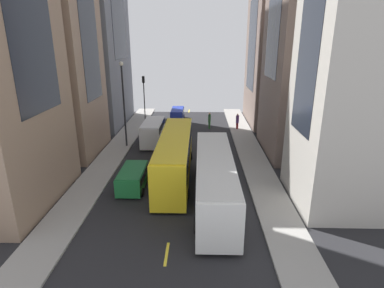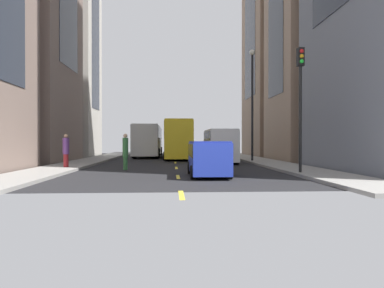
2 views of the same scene
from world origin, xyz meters
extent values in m
plane|color=black|center=(0.00, 0.00, 0.00)|extent=(40.69, 40.69, 0.00)
cube|color=gray|center=(-7.01, 0.00, 0.07)|extent=(2.68, 44.00, 0.15)
cube|color=gray|center=(7.01, 0.00, 0.07)|extent=(2.68, 44.00, 0.15)
cube|color=yellow|center=(0.00, -21.00, 0.01)|extent=(0.16, 2.00, 0.01)
cube|color=yellow|center=(0.00, -15.00, 0.01)|extent=(0.16, 2.00, 0.01)
cube|color=yellow|center=(0.00, -9.00, 0.01)|extent=(0.16, 2.00, 0.01)
cube|color=yellow|center=(0.00, -3.00, 0.01)|extent=(0.16, 2.00, 0.01)
cube|color=yellow|center=(0.00, 3.00, 0.01)|extent=(0.16, 2.00, 0.01)
cube|color=yellow|center=(0.00, 9.00, 0.01)|extent=(0.16, 2.00, 0.01)
cube|color=yellow|center=(0.00, 15.00, 0.01)|extent=(0.16, 2.00, 0.01)
cube|color=#7A665B|center=(-12.68, -14.18, 10.33)|extent=(8.27, 10.95, 20.67)
cube|color=#1E232D|center=(-12.68, -14.18, 10.33)|extent=(8.36, 6.02, 11.37)
cube|color=#B7B2A8|center=(-11.60, 8.65, 11.53)|extent=(6.10, 7.20, 23.06)
cube|color=#1E232D|center=(-11.60, 8.65, 11.53)|extent=(6.17, 3.96, 12.68)
cube|color=#937760|center=(12.48, -1.15, 12.39)|extent=(7.88, 8.14, 24.78)
cube|color=#1E232D|center=(12.48, -1.15, 12.39)|extent=(7.96, 4.48, 13.63)
cube|color=silver|center=(-2.85, 8.87, 1.77)|extent=(2.55, 12.95, 3.00)
cube|color=black|center=(-2.85, 8.87, 2.62)|extent=(2.60, 11.91, 1.20)
cube|color=beige|center=(-2.85, 8.87, 3.31)|extent=(2.45, 12.43, 0.08)
cylinder|color=black|center=(-4.02, 12.89, 0.50)|extent=(0.46, 1.00, 1.00)
cylinder|color=black|center=(-1.68, 12.89, 0.50)|extent=(0.46, 1.00, 1.00)
cylinder|color=black|center=(-4.02, 4.86, 0.50)|extent=(0.46, 1.00, 1.00)
cylinder|color=black|center=(-1.68, 4.86, 0.50)|extent=(0.46, 1.00, 1.00)
cube|color=yellow|center=(0.31, 4.65, 1.86)|extent=(2.45, 12.86, 3.30)
cube|color=black|center=(0.31, 4.65, 2.72)|extent=(2.50, 11.83, 1.48)
cube|color=gold|center=(0.31, 4.65, 3.55)|extent=(2.35, 12.34, 0.08)
cylinder|color=black|center=(-0.82, 8.63, 0.38)|extent=(0.44, 0.76, 0.76)
cylinder|color=black|center=(1.44, 8.63, 0.38)|extent=(0.44, 0.76, 0.76)
cylinder|color=black|center=(-0.82, 0.66, 0.38)|extent=(0.44, 0.76, 0.76)
cylinder|color=black|center=(1.44, 0.66, 0.38)|extent=(0.44, 0.76, 0.76)
cube|color=white|center=(3.43, -4.04, 1.35)|extent=(2.05, 5.52, 2.30)
cube|color=black|center=(3.43, -4.04, 2.10)|extent=(2.09, 5.08, 0.69)
cube|color=silver|center=(3.43, -4.04, 2.54)|extent=(1.97, 5.30, 0.08)
cylinder|color=black|center=(2.49, -2.33, 0.36)|extent=(0.37, 0.72, 0.72)
cylinder|color=black|center=(4.37, -2.33, 0.36)|extent=(0.37, 0.72, 0.72)
cylinder|color=black|center=(2.49, -5.75, 0.36)|extent=(0.37, 0.72, 0.72)
cylinder|color=black|center=(4.37, -5.75, 0.36)|extent=(0.37, 0.72, 0.72)
cube|color=#2338AD|center=(1.46, -14.71, 0.89)|extent=(1.70, 4.47, 1.44)
cube|color=black|center=(1.46, -14.71, 1.26)|extent=(1.73, 4.11, 0.60)
cube|color=navy|center=(1.46, -14.71, 1.65)|extent=(1.63, 4.29, 0.08)
cylinder|color=black|center=(0.67, -13.33, 0.31)|extent=(0.31, 0.62, 0.62)
cylinder|color=black|center=(2.24, -13.33, 0.31)|extent=(0.31, 0.62, 0.62)
cylinder|color=black|center=(0.67, -16.10, 0.31)|extent=(0.31, 0.62, 0.62)
cylinder|color=black|center=(2.24, -16.10, 0.31)|extent=(0.31, 0.62, 0.62)
cube|color=#1E7238|center=(3.44, 7.01, 0.84)|extent=(1.87, 4.12, 1.34)
cube|color=black|center=(3.44, 7.01, 1.18)|extent=(1.91, 3.79, 0.56)
cube|color=#1A612F|center=(3.44, 7.01, 1.55)|extent=(1.80, 3.96, 0.08)
cylinder|color=black|center=(2.58, 8.29, 0.31)|extent=(0.34, 0.62, 0.62)
cylinder|color=black|center=(4.31, 8.29, 0.31)|extent=(0.34, 0.62, 0.62)
cylinder|color=black|center=(2.58, 5.74, 0.31)|extent=(0.34, 0.62, 0.62)
cylinder|color=black|center=(4.31, 5.74, 0.31)|extent=(0.34, 0.62, 0.62)
cylinder|color=#336B38|center=(-3.02, -10.44, 0.36)|extent=(0.25, 0.25, 0.72)
cylinder|color=#336B38|center=(-3.02, -10.44, 1.30)|extent=(0.34, 0.34, 1.17)
sphere|color=tan|center=(-3.02, -10.44, 2.01)|extent=(0.25, 0.25, 0.25)
cylinder|color=maroon|center=(-6.59, -10.00, 0.54)|extent=(0.29, 0.29, 0.77)
cylinder|color=#593372|center=(-6.59, -10.00, 1.41)|extent=(0.39, 0.39, 0.97)
sphere|color=tan|center=(-6.59, -10.00, 2.00)|extent=(0.23, 0.23, 0.23)
cylinder|color=black|center=(6.07, -14.44, 2.78)|extent=(0.14, 0.14, 5.26)
cube|color=black|center=(6.07, -14.44, 5.86)|extent=(0.32, 0.32, 0.90)
sphere|color=red|center=(6.07, -14.62, 6.11)|extent=(0.20, 0.20, 0.20)
sphere|color=orange|center=(6.07, -14.62, 5.86)|extent=(0.20, 0.20, 0.20)
sphere|color=green|center=(6.07, -14.62, 5.61)|extent=(0.20, 0.20, 0.20)
cylinder|color=black|center=(6.17, -2.89, 4.39)|extent=(0.18, 0.18, 8.49)
sphere|color=silver|center=(6.17, -2.89, 8.82)|extent=(0.44, 0.44, 0.44)
camera|label=1|loc=(-1.75, 29.45, 11.21)|focal=29.57mm
camera|label=2|loc=(-0.31, -32.71, 1.69)|focal=35.16mm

